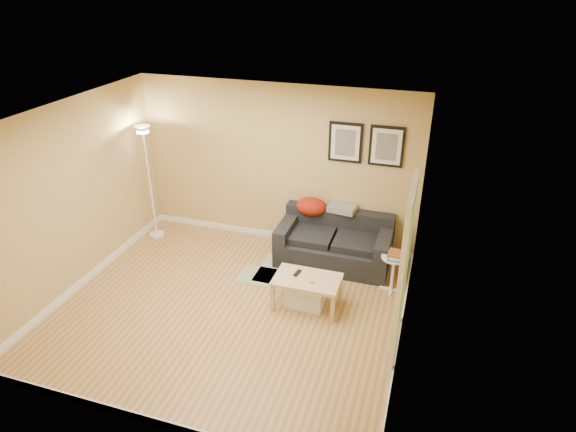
# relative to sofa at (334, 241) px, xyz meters

# --- Properties ---
(floor) EXTENTS (4.50, 4.50, 0.00)m
(floor) POSITION_rel_sofa_xyz_m (-1.07, -1.53, -0.38)
(floor) COLOR tan
(floor) RESTS_ON ground
(ceiling) EXTENTS (4.50, 4.50, 0.00)m
(ceiling) POSITION_rel_sofa_xyz_m (-1.07, -1.53, 2.23)
(ceiling) COLOR white
(ceiling) RESTS_ON wall_back
(wall_back) EXTENTS (4.50, 0.00, 4.50)m
(wall_back) POSITION_rel_sofa_xyz_m (-1.07, 0.47, 0.92)
(wall_back) COLOR tan
(wall_back) RESTS_ON ground
(wall_front) EXTENTS (4.50, 0.00, 4.50)m
(wall_front) POSITION_rel_sofa_xyz_m (-1.07, -3.53, 0.92)
(wall_front) COLOR tan
(wall_front) RESTS_ON ground
(wall_left) EXTENTS (0.00, 4.00, 4.00)m
(wall_left) POSITION_rel_sofa_xyz_m (-3.32, -1.53, 0.92)
(wall_left) COLOR tan
(wall_left) RESTS_ON ground
(wall_right) EXTENTS (0.00, 4.00, 4.00)m
(wall_right) POSITION_rel_sofa_xyz_m (1.18, -1.53, 0.92)
(wall_right) COLOR tan
(wall_right) RESTS_ON ground
(baseboard_back) EXTENTS (4.50, 0.02, 0.10)m
(baseboard_back) POSITION_rel_sofa_xyz_m (-1.07, 0.46, -0.33)
(baseboard_back) COLOR white
(baseboard_back) RESTS_ON ground
(baseboard_front) EXTENTS (4.50, 0.02, 0.10)m
(baseboard_front) POSITION_rel_sofa_xyz_m (-1.07, -3.52, -0.33)
(baseboard_front) COLOR white
(baseboard_front) RESTS_ON ground
(baseboard_left) EXTENTS (0.02, 4.00, 0.10)m
(baseboard_left) POSITION_rel_sofa_xyz_m (-3.31, -1.53, -0.33)
(baseboard_left) COLOR white
(baseboard_left) RESTS_ON ground
(baseboard_right) EXTENTS (0.02, 4.00, 0.10)m
(baseboard_right) POSITION_rel_sofa_xyz_m (1.17, -1.53, -0.33)
(baseboard_right) COLOR white
(baseboard_right) RESTS_ON ground
(sofa) EXTENTS (1.70, 0.90, 0.75)m
(sofa) POSITION_rel_sofa_xyz_m (0.00, 0.00, 0.00)
(sofa) COLOR black
(sofa) RESTS_ON ground
(red_throw) EXTENTS (0.48, 0.36, 0.28)m
(red_throw) POSITION_rel_sofa_xyz_m (-0.44, 0.27, 0.40)
(red_throw) COLOR maroon
(red_throw) RESTS_ON sofa
(plaid_throw) EXTENTS (0.45, 0.32, 0.10)m
(plaid_throw) POSITION_rel_sofa_xyz_m (0.03, 0.33, 0.41)
(plaid_throw) COLOR tan
(plaid_throw) RESTS_ON sofa
(framed_print_left) EXTENTS (0.50, 0.04, 0.60)m
(framed_print_left) POSITION_rel_sofa_xyz_m (0.01, 0.45, 1.43)
(framed_print_left) COLOR black
(framed_print_left) RESTS_ON wall_back
(framed_print_right) EXTENTS (0.50, 0.04, 0.60)m
(framed_print_right) POSITION_rel_sofa_xyz_m (0.61, 0.45, 1.43)
(framed_print_right) COLOR black
(framed_print_right) RESTS_ON wall_back
(area_rug) EXTENTS (1.25, 0.85, 0.01)m
(area_rug) POSITION_rel_sofa_xyz_m (-0.41, -0.45, -0.37)
(area_rug) COLOR #C3B19B
(area_rug) RESTS_ON ground
(green_runner) EXTENTS (0.70, 0.50, 0.01)m
(green_runner) POSITION_rel_sofa_xyz_m (-0.88, -0.72, -0.37)
(green_runner) COLOR #668C4C
(green_runner) RESTS_ON ground
(coffee_table) EXTENTS (0.92, 0.60, 0.44)m
(coffee_table) POSITION_rel_sofa_xyz_m (-0.10, -1.18, -0.16)
(coffee_table) COLOR #D9B084
(coffee_table) RESTS_ON ground
(remote_control) EXTENTS (0.08, 0.17, 0.02)m
(remote_control) POSITION_rel_sofa_xyz_m (-0.26, -1.12, 0.07)
(remote_control) COLOR black
(remote_control) RESTS_ON coffee_table
(tape_roll) EXTENTS (0.07, 0.07, 0.03)m
(tape_roll) POSITION_rel_sofa_xyz_m (-0.02, -1.26, 0.08)
(tape_roll) COLOR yellow
(tape_roll) RESTS_ON coffee_table
(storage_bin) EXTENTS (0.53, 0.39, 0.33)m
(storage_bin) POSITION_rel_sofa_xyz_m (-0.13, -1.16, -0.21)
(storage_bin) COLOR white
(storage_bin) RESTS_ON ground
(side_table) EXTENTS (0.36, 0.36, 0.55)m
(side_table) POSITION_rel_sofa_xyz_m (0.95, -0.48, -0.10)
(side_table) COLOR white
(side_table) RESTS_ON ground
(book_stack) EXTENTS (0.24, 0.30, 0.08)m
(book_stack) POSITION_rel_sofa_xyz_m (0.96, -0.50, 0.22)
(book_stack) COLOR teal
(book_stack) RESTS_ON side_table
(floor_lamp) EXTENTS (0.25, 0.25, 1.93)m
(floor_lamp) POSITION_rel_sofa_xyz_m (-3.07, -0.07, 0.54)
(floor_lamp) COLOR white
(floor_lamp) RESTS_ON ground
(doorway) EXTENTS (0.12, 1.01, 2.13)m
(doorway) POSITION_rel_sofa_xyz_m (1.13, -1.68, 0.65)
(doorway) COLOR white
(doorway) RESTS_ON ground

